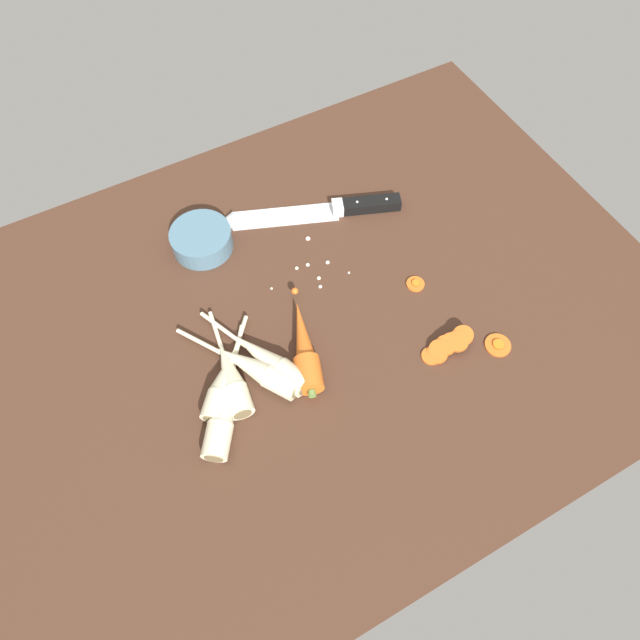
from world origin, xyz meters
TOP-DOWN VIEW (x-y plane):
  - ground_plane at (0.00, 0.00)cm, footprint 120.00×90.00cm
  - chefs_knife at (9.35, 20.32)cm, footprint 33.57×15.71cm
  - whole_carrot at (-4.89, -5.75)cm, footprint 9.17×19.29cm
  - parsnip_front at (-17.38, -4.87)cm, footprint 5.67×19.88cm
  - parsnip_mid_left at (-18.76, -5.13)cm, footprint 13.99×16.03cm
  - parsnip_mid_right at (-10.83, -5.06)cm, footprint 11.03×21.53cm
  - parsnip_back at (-20.61, -9.27)cm, footprint 14.87×20.11cm
  - parsnip_outer at (-13.28, -5.28)cm, footprint 14.26×20.52cm
  - carrot_slice_stack at (15.96, -15.97)cm, footprint 9.34×4.00cm
  - carrot_slice_stray_near at (18.60, -2.88)cm, footprint 3.19×3.19cm
  - carrot_slice_stray_mid at (23.86, -19.55)cm, footprint 4.32×4.32cm
  - prep_bowl at (-10.90, 22.69)cm, footprint 11.00×11.00cm
  - mince_crumbs at (4.94, 9.83)cm, footprint 14.06×11.21cm

SIDE VIEW (x-z plane):
  - ground_plane at x=0.00cm, z-range -4.00..0.00cm
  - carrot_slice_stray_near at x=18.60cm, z-range 0.01..0.71cm
  - carrot_slice_stray_mid at x=23.86cm, z-range 0.01..0.71cm
  - mince_crumbs at x=4.94cm, z-range -0.08..0.81cm
  - chefs_knife at x=9.35cm, z-range -1.44..2.74cm
  - carrot_slice_stack at x=15.96cm, z-range -0.39..2.59cm
  - parsnip_outer at x=-13.28cm, z-range -0.02..3.98cm
  - parsnip_back at x=-20.61cm, z-range -0.02..3.98cm
  - parsnip_mid_right at x=-10.83cm, z-range -0.02..3.98cm
  - parsnip_front at x=-17.38cm, z-range -0.02..3.98cm
  - parsnip_mid_left at x=-18.76cm, z-range -0.02..3.98cm
  - whole_carrot at x=-4.89cm, z-range 0.00..4.20cm
  - prep_bowl at x=-10.90cm, z-range 0.15..4.15cm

